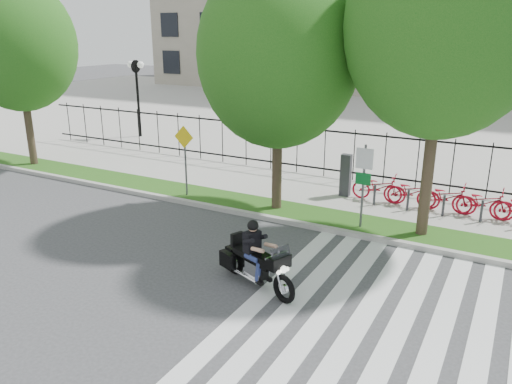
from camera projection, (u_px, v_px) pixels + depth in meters
The scene contains 14 objects.
ground at pixel (189, 271), 12.46m from camera, with size 120.00×120.00×0.00m, color #3A3A3D.
curb at pixel (265, 217), 15.86m from camera, with size 60.00×0.20×0.15m, color #A09E97.
grass_verge at pixel (277, 209), 16.57m from camera, with size 60.00×1.50×0.15m, color #235014.
sidewalk at pixel (307, 189), 18.66m from camera, with size 60.00×3.50×0.15m, color #A8A69D.
plaza at pixel (410, 120), 33.32m from camera, with size 80.00×34.00×0.10m, color #A8A69D.
crosswalk_stripes at pixel (380, 323), 10.26m from camera, with size 5.70×8.00×0.01m, color silver, non-canonical shape.
iron_fence at pixel (325, 152), 19.79m from camera, with size 30.00×0.06×2.00m, color black, non-canonical shape.
lamp_post_left at pixel (137, 80), 26.96m from camera, with size 1.06×0.70×4.25m.
street_tree_0 at pixel (18, 45), 20.44m from camera, with size 4.73×4.73×7.75m.
street_tree_1 at pixel (278, 54), 15.05m from camera, with size 4.98×4.98×7.77m.
street_tree_2 at pixel (444, 25), 12.66m from camera, with size 5.11×5.11×8.67m.
sign_pole_regulatory at pixel (364, 176), 14.40m from camera, with size 0.50×0.09×2.50m.
sign_pole_warning at pixel (185, 151), 17.30m from camera, with size 0.78×0.09×2.49m.
motorcycle_rider at pixel (257, 261), 11.54m from camera, with size 2.39×1.30×1.95m.
Camera 1 is at (6.85, -9.07, 5.73)m, focal length 35.00 mm.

